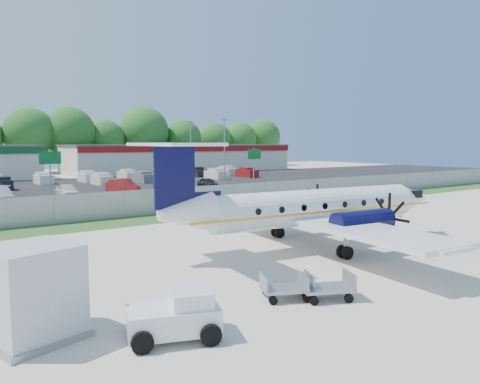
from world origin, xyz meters
TOP-DOWN VIEW (x-y plane):
  - ground at (0.00, 0.00)m, footprint 170.00×170.00m
  - grass_verge at (0.00, 12.00)m, footprint 170.00×4.00m
  - access_road at (0.00, 19.00)m, footprint 170.00×8.00m
  - parking_lot at (0.00, 40.00)m, footprint 170.00×32.00m
  - perimeter_fence at (0.00, 14.00)m, footprint 120.00×0.06m
  - building_east at (26.00, 61.98)m, footprint 44.40×12.40m
  - sign_left at (-8.00, 22.91)m, footprint 1.80×0.26m
  - sign_mid at (3.00, 22.91)m, footprint 1.80×0.26m
  - sign_right at (14.00, 22.91)m, footprint 1.80×0.26m
  - light_pole_ne at (20.00, 38.00)m, footprint 0.90×0.35m
  - light_pole_se at (20.00, 48.00)m, footprint 0.90×0.35m
  - tree_line at (0.00, 74.00)m, footprint 112.00×6.00m
  - aircraft at (-0.63, -1.33)m, footprint 18.14×17.84m
  - pushback_tug at (-11.97, -7.71)m, footprint 2.94×2.56m
  - baggage_cart_near at (-6.10, -7.87)m, footprint 2.12×1.76m
  - baggage_cart_far at (-7.25, -7.04)m, footprint 2.05×1.70m
  - service_container at (-15.35, -5.38)m, footprint 2.98×2.98m
  - cone_nose at (12.08, 2.18)m, footprint 0.36×0.36m
  - cone_starboard_wing at (-0.85, 13.31)m, footprint 0.40×0.40m
  - road_car_mid at (10.23, 20.03)m, footprint 4.56×1.95m
  - road_car_east at (29.08, 18.17)m, footprint 5.12×3.71m
  - parked_car_a at (-10.96, 29.23)m, footprint 2.67×5.25m
  - parked_car_b at (-4.96, 29.12)m, footprint 1.86×4.33m
  - parked_car_c at (0.69, 28.74)m, footprint 2.08×5.29m
  - parked_car_d at (5.70, 29.64)m, footprint 3.42×5.14m
  - parked_car_e at (11.91, 29.49)m, footprint 2.07×4.06m
  - parked_car_g at (3.21, 35.54)m, footprint 2.53×4.45m
  - far_parking_rows at (0.00, 45.00)m, footprint 56.00×10.00m

SIDE VIEW (x-z plane):
  - ground at x=0.00m, z-range 0.00..0.00m
  - tree_line at x=0.00m, z-range -7.00..7.00m
  - road_car_mid at x=10.23m, z-range -0.65..0.65m
  - road_car_east at x=29.08m, z-range -0.81..0.81m
  - parked_car_a at x=-10.96m, z-range -0.73..0.73m
  - parked_car_b at x=-4.96m, z-range -0.73..0.73m
  - parked_car_c at x=0.69m, z-range -0.86..0.86m
  - parked_car_d at x=5.70m, z-range -0.80..0.80m
  - parked_car_e at x=11.91m, z-range -0.66..0.66m
  - parked_car_g at x=3.21m, z-range -0.71..0.71m
  - far_parking_rows at x=0.00m, z-range -0.80..0.80m
  - grass_verge at x=0.00m, z-range 0.00..0.02m
  - access_road at x=0.00m, z-range 0.00..0.02m
  - parking_lot at x=0.00m, z-range 0.00..0.02m
  - cone_nose at x=12.08m, z-range -0.01..0.50m
  - cone_starboard_wing at x=-0.85m, z-range -0.02..0.55m
  - baggage_cart_far at x=-7.25m, z-range -0.03..0.89m
  - baggage_cart_near at x=-6.10m, z-range -0.03..0.93m
  - pushback_tug at x=-11.97m, z-range -0.03..1.36m
  - perimeter_fence at x=0.00m, z-range 0.01..2.00m
  - service_container at x=-15.35m, z-range -0.09..2.60m
  - aircraft at x=-0.63m, z-range -0.63..4.94m
  - building_east at x=26.00m, z-range 0.01..5.25m
  - sign_left at x=-8.00m, z-range 1.11..6.11m
  - sign_mid at x=3.00m, z-range 1.11..6.11m
  - sign_right at x=14.00m, z-range 1.11..6.11m
  - light_pole_ne at x=20.00m, z-range 0.69..9.78m
  - light_pole_se at x=20.00m, z-range 0.69..9.78m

